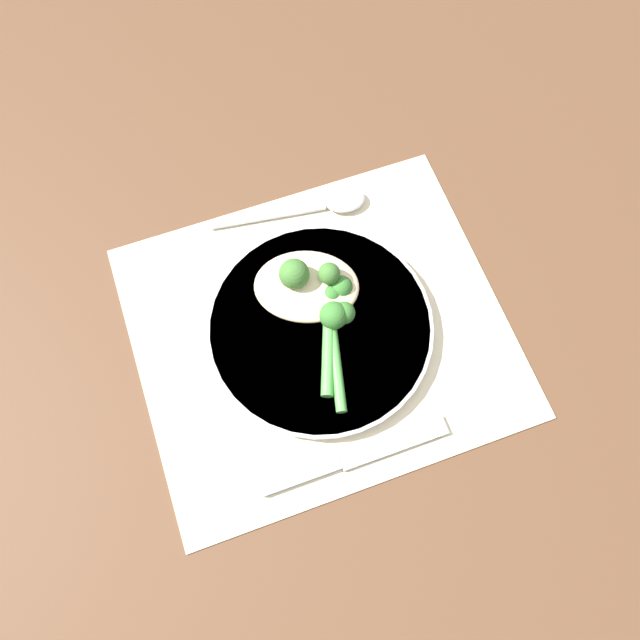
# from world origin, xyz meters

# --- Properties ---
(ground_plane) EXTENTS (3.00, 3.00, 0.00)m
(ground_plane) POSITION_xyz_m (0.00, 0.00, 0.00)
(ground_plane) COLOR brown
(placemat) EXTENTS (0.40, 0.35, 0.00)m
(placemat) POSITION_xyz_m (0.00, 0.00, 0.00)
(placemat) COLOR beige
(placemat) RESTS_ON ground_plane
(plate) EXTENTS (0.25, 0.25, 0.01)m
(plate) POSITION_xyz_m (0.00, 0.00, 0.01)
(plate) COLOR white
(plate) RESTS_ON placemat
(chicken_fillet) EXTENTS (0.14, 0.12, 0.02)m
(chicken_fillet) POSITION_xyz_m (-0.00, -0.04, 0.03)
(chicken_fillet) COLOR beige
(chicken_fillet) RESTS_ON plate
(pesto_dollop_primary) EXTENTS (0.02, 0.02, 0.02)m
(pesto_dollop_primary) POSITION_xyz_m (-0.03, -0.04, 0.05)
(pesto_dollop_primary) COLOR #3D702D
(pesto_dollop_primary) RESTS_ON chicken_fillet
(pesto_dollop_secondary) EXTENTS (0.03, 0.03, 0.03)m
(pesto_dollop_secondary) POSITION_xyz_m (0.01, -0.05, 0.05)
(pesto_dollop_secondary) COLOR #3D702D
(pesto_dollop_secondary) RESTS_ON chicken_fillet
(broccoli_stalk_front) EXTENTS (0.07, 0.12, 0.03)m
(broccoli_stalk_front) POSITION_xyz_m (-0.02, -0.01, 0.03)
(broccoli_stalk_front) COLOR #51A847
(broccoli_stalk_front) RESTS_ON plate
(broccoli_stalk_rear) EXTENTS (0.05, 0.12, 0.03)m
(broccoli_stalk_rear) POSITION_xyz_m (-0.02, 0.01, 0.03)
(broccoli_stalk_rear) COLOR #51A847
(broccoli_stalk_rear) RESTS_ON plate
(knife) EXTENTS (0.20, 0.02, 0.01)m
(knife) POSITION_xyz_m (0.02, 0.14, 0.01)
(knife) COLOR silver
(knife) RESTS_ON placemat
(spoon) EXTENTS (0.19, 0.05, 0.01)m
(spoon) POSITION_xyz_m (-0.06, -0.15, 0.01)
(spoon) COLOR silver
(spoon) RESTS_ON placemat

